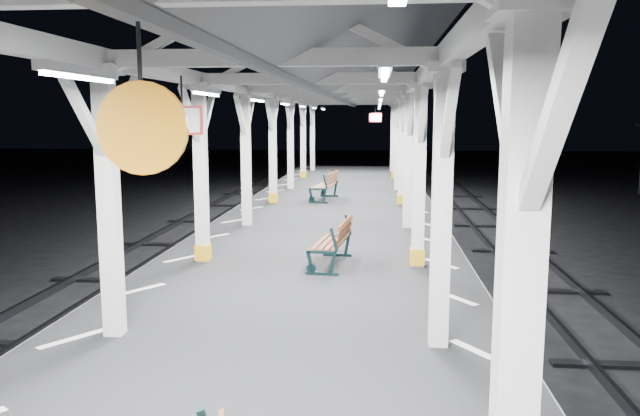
# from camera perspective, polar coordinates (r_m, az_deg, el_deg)

# --- Properties ---
(ground) EXTENTS (120.00, 120.00, 0.00)m
(ground) POSITION_cam_1_polar(r_m,az_deg,el_deg) (10.04, -2.33, -13.34)
(ground) COLOR black
(ground) RESTS_ON ground
(platform) EXTENTS (6.00, 50.00, 1.00)m
(platform) POSITION_cam_1_polar(r_m,az_deg,el_deg) (9.86, -2.35, -10.64)
(platform) COLOR black
(platform) RESTS_ON ground
(hazard_stripes_left) EXTENTS (1.00, 48.00, 0.01)m
(hazard_stripes_left) POSITION_cam_1_polar(r_m,az_deg,el_deg) (10.32, -16.09, -7.18)
(hazard_stripes_left) COLOR silver
(hazard_stripes_left) RESTS_ON platform
(hazard_stripes_right) EXTENTS (1.00, 48.00, 0.01)m
(hazard_stripes_right) POSITION_cam_1_polar(r_m,az_deg,el_deg) (9.71, 12.27, -8.02)
(hazard_stripes_right) COLOR silver
(hazard_stripes_right) RESTS_ON platform
(track_right) EXTENTS (2.20, 60.00, 0.16)m
(track_right) POSITION_cam_1_polar(r_m,az_deg,el_deg) (10.62, 26.24, -12.53)
(track_right) COLOR #2D2D33
(track_right) RESTS_ON ground
(canopy) EXTENTS (5.40, 49.00, 4.65)m
(canopy) POSITION_cam_1_polar(r_m,az_deg,el_deg) (9.35, -2.51, 13.55)
(canopy) COLOR silver
(canopy) RESTS_ON platform
(bench_mid) EXTENTS (0.76, 1.62, 0.85)m
(bench_mid) POSITION_cam_1_polar(r_m,az_deg,el_deg) (11.40, 1.39, -3.06)
(bench_mid) COLOR black
(bench_mid) RESTS_ON platform
(bench_far) EXTENTS (0.87, 1.79, 0.93)m
(bench_far) POSITION_cam_1_polar(r_m,az_deg,el_deg) (20.35, 0.64, 2.12)
(bench_far) COLOR black
(bench_far) RESTS_ON platform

